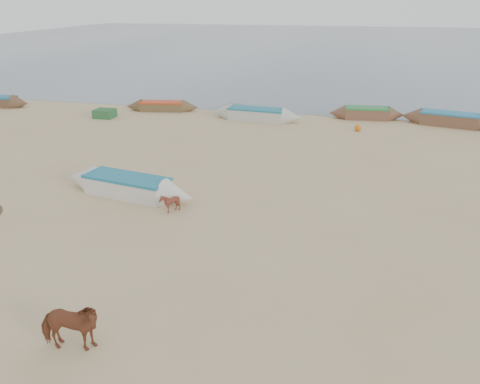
# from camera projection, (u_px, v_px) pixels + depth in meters

# --- Properties ---
(ground) EXTENTS (140.00, 140.00, 0.00)m
(ground) POSITION_uv_depth(u_px,v_px,m) (211.00, 266.00, 15.27)
(ground) COLOR tan
(ground) RESTS_ON ground
(sea) EXTENTS (160.00, 160.00, 0.00)m
(sea) POSITION_uv_depth(u_px,v_px,m) (336.00, 43.00, 88.83)
(sea) COLOR slate
(sea) RESTS_ON ground
(cow_adult) EXTENTS (1.73, 1.00, 1.38)m
(cow_adult) POSITION_uv_depth(u_px,v_px,m) (70.00, 327.00, 11.37)
(cow_adult) COLOR brown
(cow_adult) RESTS_ON ground
(calf_front) EXTENTS (0.88, 0.81, 0.83)m
(calf_front) POSITION_uv_depth(u_px,v_px,m) (170.00, 203.00, 18.94)
(calf_front) COLOR maroon
(calf_front) RESTS_ON ground
(near_canoe) EXTENTS (6.71, 2.47, 0.87)m
(near_canoe) POSITION_uv_depth(u_px,v_px,m) (127.00, 186.00, 20.60)
(near_canoe) COLOR silver
(near_canoe) RESTS_ON ground
(waterline_canoes) EXTENTS (58.24, 4.55, 0.93)m
(waterline_canoes) POSITION_uv_depth(u_px,v_px,m) (346.00, 116.00, 32.79)
(waterline_canoes) COLOR brown
(waterline_canoes) RESTS_ON ground
(beach_clutter) EXTENTS (47.41, 5.28, 0.64)m
(beach_clutter) POSITION_uv_depth(u_px,v_px,m) (365.00, 123.00, 31.52)
(beach_clutter) COLOR #295C31
(beach_clutter) RESTS_ON ground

